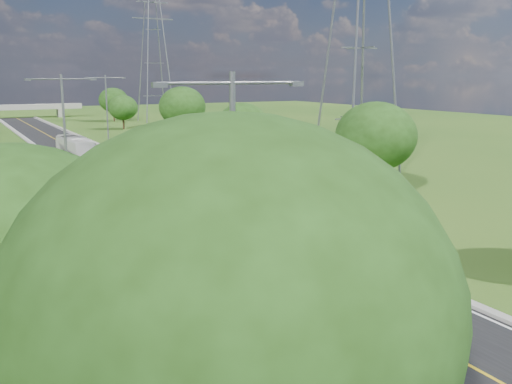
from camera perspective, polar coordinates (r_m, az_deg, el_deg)
ground at (r=68.84m, az=-15.64°, el=2.88°), size 260.00×260.00×0.00m
road at (r=74.64m, az=-16.70°, el=3.49°), size 8.00×150.00×0.06m
curb_left at (r=73.89m, az=-19.93°, el=3.27°), size 0.50×150.00×0.22m
curb_right at (r=75.61m, az=-13.55°, el=3.81°), size 0.50×150.00×0.22m
speed_limit_sign at (r=49.53m, az=-3.98°, el=1.92°), size 0.55×0.09×2.40m
overpass at (r=147.40m, az=-22.89°, el=7.74°), size 30.00×3.00×3.20m
streetlight_near_left at (r=20.92m, az=-2.31°, el=0.79°), size 5.90×0.25×10.00m
streetlight_mid_left at (r=52.38m, az=-18.64°, el=6.66°), size 5.90×0.25×10.00m
streetlight_far_right at (r=87.12m, az=-14.72°, el=8.59°), size 5.90×0.25×10.00m
power_tower_near at (r=59.58m, az=10.38°, el=15.36°), size 9.00×6.40×28.00m
power_tower_far at (r=128.27m, az=-10.16°, el=13.21°), size 9.00×6.40×28.00m
tree_la at (r=15.19m, az=-23.26°, el=-6.97°), size 7.14×7.14×8.30m
tree_lf at (r=10.18m, az=-2.58°, el=-11.34°), size 7.98×7.98×9.28m
tree_rb at (r=48.15m, az=11.88°, el=5.46°), size 6.72×6.72×7.82m
tree_rc at (r=65.96m, az=-1.35°, el=6.74°), size 5.88×5.88×6.84m
tree_rd at (r=88.58m, az=-7.39°, el=8.47°), size 7.14×7.14×8.30m
tree_re at (r=110.63m, az=-13.17°, el=8.21°), size 5.46×5.46×6.35m
tree_rf at (r=130.80m, az=-14.08°, el=8.91°), size 6.30×6.30×7.33m
bus_outbound at (r=45.28m, az=-5.43°, el=1.11°), size 4.12×11.98×3.27m
bus_inbound at (r=72.50m, az=-17.67°, el=4.28°), size 2.90×9.60×2.64m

